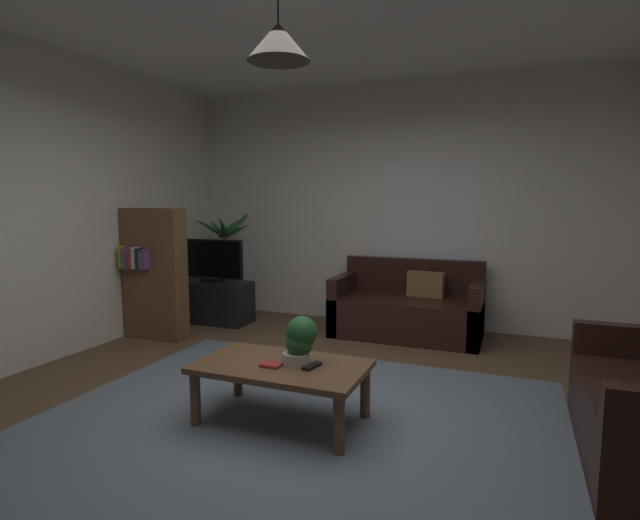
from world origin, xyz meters
TOP-DOWN VIEW (x-y plane):
  - floor at (0.00, 0.00)m, footprint 5.26×5.52m
  - rug at (0.00, -0.20)m, footprint 3.42×3.04m
  - wall_back at (0.00, 2.79)m, footprint 5.38×0.06m
  - wall_left at (-2.66, 0.00)m, footprint 0.06×5.52m
  - window_pane at (0.37, 2.76)m, footprint 1.09×0.01m
  - couch_under_window at (0.24, 2.29)m, footprint 1.58×0.82m
  - coffee_table at (-0.10, -0.14)m, footprint 1.12×0.65m
  - book_on_table_0 at (-0.14, -0.22)m, footprint 0.13×0.10m
  - remote_on_table_0 at (0.02, -0.10)m, footprint 0.13×0.16m
  - remote_on_table_1 at (0.12, -0.14)m, footprint 0.09×0.17m
  - potted_plant_on_table at (0.02, -0.10)m, footprint 0.22×0.22m
  - tv_stand at (-2.08, 2.01)m, footprint 0.90×0.44m
  - tv at (-2.08, 1.99)m, footprint 0.83×0.16m
  - potted_palm_corner at (-2.19, 2.45)m, footprint 0.83×0.80m
  - bookshelf_corner at (-2.27, 1.18)m, footprint 0.70×0.31m
  - pendant_lamp at (-0.10, -0.14)m, footprint 0.39×0.39m

SIDE VIEW (x-z plane):
  - floor at x=0.00m, z-range -0.02..0.00m
  - rug at x=0.00m, z-range 0.00..0.01m
  - tv_stand at x=-2.08m, z-range 0.00..0.50m
  - couch_under_window at x=0.24m, z-range -0.13..0.69m
  - coffee_table at x=-0.10m, z-range 0.14..0.54m
  - book_on_table_0 at x=-0.14m, z-range 0.40..0.42m
  - remote_on_table_0 at x=0.02m, z-range 0.40..0.42m
  - remote_on_table_1 at x=0.12m, z-range 0.40..0.42m
  - potted_plant_on_table at x=0.02m, z-range 0.41..0.73m
  - potted_palm_corner at x=-2.19m, z-range -0.05..1.35m
  - bookshelf_corner at x=-2.27m, z-range 0.01..1.41m
  - tv at x=-2.08m, z-range 0.51..1.02m
  - window_pane at x=0.37m, z-range 0.79..1.92m
  - wall_back at x=0.00m, z-range 0.00..2.83m
  - wall_left at x=-2.66m, z-range 0.00..2.83m
  - pendant_lamp at x=-0.10m, z-range 2.20..2.70m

